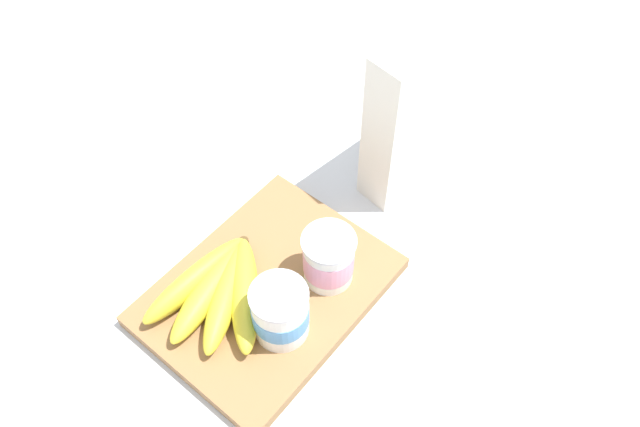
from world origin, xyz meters
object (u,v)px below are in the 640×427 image
(cereal_box, at_px, (424,109))
(yogurt_cup_front, at_px, (329,259))
(cutting_board, at_px, (268,291))
(banana_bunch, at_px, (219,289))
(yogurt_cup_back, at_px, (280,312))

(cereal_box, bearing_deg, yogurt_cup_front, -165.51)
(cereal_box, distance_m, yogurt_cup_front, 0.26)
(cereal_box, relative_size, yogurt_cup_front, 3.08)
(cutting_board, xyz_separation_m, banana_bunch, (0.05, -0.04, 0.03))
(yogurt_cup_front, distance_m, banana_bunch, 0.15)
(cereal_box, height_order, yogurt_cup_front, cereal_box)
(cereal_box, bearing_deg, cutting_board, -176.00)
(yogurt_cup_back, bearing_deg, cutting_board, -121.12)
(yogurt_cup_back, distance_m, banana_bunch, 0.10)
(cutting_board, height_order, yogurt_cup_back, yogurt_cup_back)
(cutting_board, bearing_deg, cereal_box, 175.72)
(yogurt_cup_front, bearing_deg, cereal_box, -173.79)
(cereal_box, height_order, yogurt_cup_back, cereal_box)
(yogurt_cup_front, relative_size, yogurt_cup_back, 0.97)
(cutting_board, relative_size, yogurt_cup_front, 3.83)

